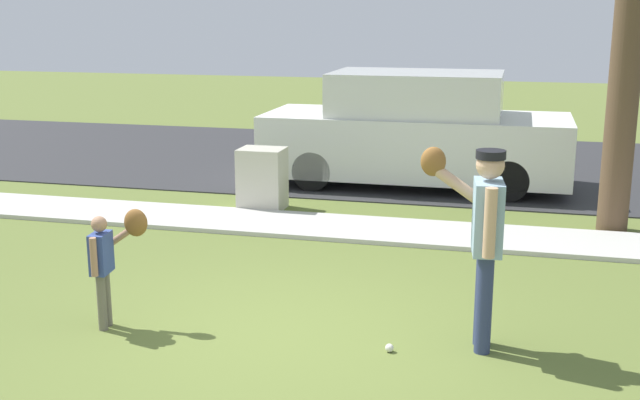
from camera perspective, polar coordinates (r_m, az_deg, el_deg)
The scene contains 8 objects.
ground_plane at distance 10.56m, azimuth 2.60°, elevation -2.37°, with size 48.00×48.00×0.00m, color olive.
sidewalk_strip at distance 10.64m, azimuth 2.71°, elevation -2.07°, with size 36.00×1.20×0.06m, color beige.
road_surface at distance 15.46m, azimuth 6.42°, elevation 2.70°, with size 36.00×6.80×0.02m, color #2D2D30.
person_adult at distance 6.86m, azimuth 11.58°, elevation -1.90°, with size 0.75×0.62×1.76m.
person_child at distance 7.53m, azimuth -14.85°, elevation -3.74°, with size 0.47×0.46×1.11m.
baseball at distance 7.01m, azimuth 5.01°, elevation -10.54°, with size 0.07×0.07×0.07m, color white.
utility_cabinet at distance 11.75m, azimuth -4.17°, elevation 1.53°, with size 0.66×0.53×0.91m, color beige.
parked_van_white at distance 13.33m, azimuth 6.88°, elevation 4.86°, with size 5.00×1.95×1.88m.
Camera 1 is at (2.02, -6.45, 2.89)m, focal length 44.55 mm.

